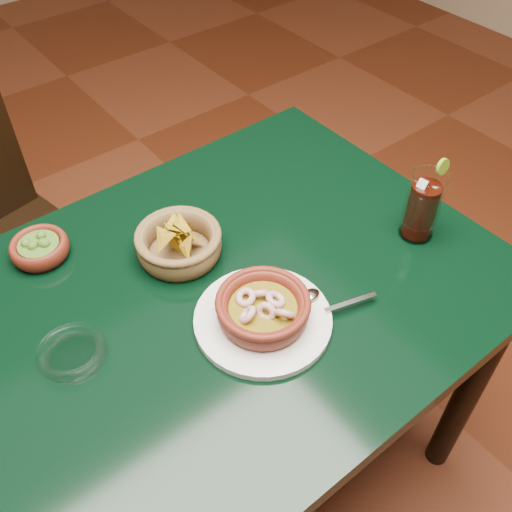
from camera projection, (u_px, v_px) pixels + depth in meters
ground at (212, 479)px, 1.57m from camera, size 7.00×7.00×0.00m
dining_table at (193, 339)px, 1.11m from camera, size 1.20×0.80×0.75m
shrimp_plate at (263, 311)px, 0.99m from camera, size 0.32×0.25×0.08m
chip_basket at (179, 243)px, 1.11m from camera, size 0.20×0.20×0.11m
guacamole_ramekin at (40, 248)px, 1.11m from camera, size 0.13×0.13×0.05m
cola_drink at (422, 206)px, 1.12m from camera, size 0.15×0.15×0.17m
glass_ashtray at (72, 353)px, 0.95m from camera, size 0.12×0.12×0.03m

